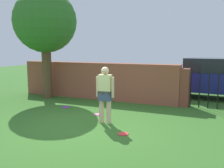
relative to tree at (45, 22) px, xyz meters
name	(u,v)px	position (x,y,z in m)	size (l,w,h in m)	color
ground_plane	(85,126)	(3.49, -2.81, -3.21)	(40.00, 40.00, 0.00)	#336623
brick_wall	(96,81)	(1.99, 0.72, -2.45)	(7.03, 0.50, 1.53)	brown
tree	(45,22)	(0.00, 0.00, 0.00)	(2.62, 2.62, 4.57)	brown
person	(105,92)	(3.89, -2.35, -2.32)	(0.54, 0.25, 1.62)	beige
fence_gate	(213,89)	(6.64, 0.72, -2.52)	(2.52, 0.44, 1.40)	brown
car	(209,78)	(6.39, 2.80, -2.35)	(4.26, 2.04, 1.72)	navy
frisbee_red	(123,134)	(4.72, -3.04, -3.21)	(0.27, 0.27, 0.02)	red
frisbee_purple	(66,107)	(1.74, -1.21, -3.21)	(0.27, 0.27, 0.02)	purple
frisbee_pink	(98,114)	(3.28, -1.64, -3.21)	(0.27, 0.27, 0.02)	pink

